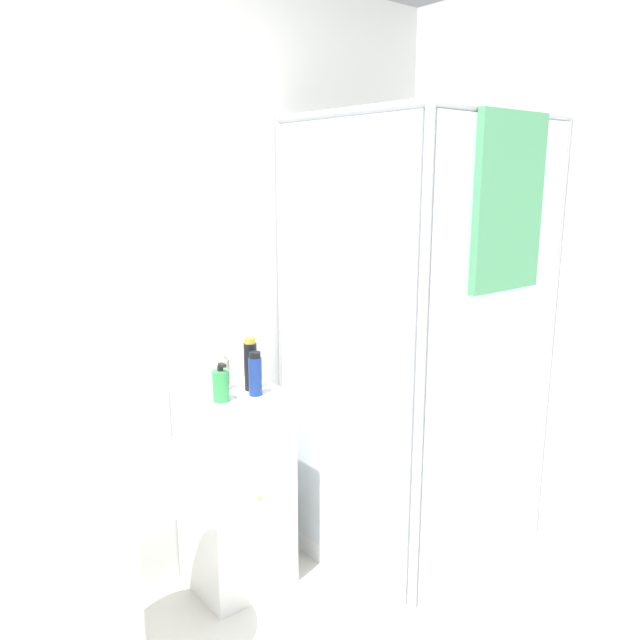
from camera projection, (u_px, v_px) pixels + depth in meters
wall_back at (91, 303)px, 2.28m from camera, size 6.40×0.06×2.50m
shower_enclosure at (415, 443)px, 2.76m from camera, size 0.86×0.89×1.95m
vanity_cabinet at (236, 490)px, 2.60m from camera, size 0.38×0.36×0.85m
sink at (113, 517)px, 2.02m from camera, size 0.49×0.49×0.95m
soap_dispenser at (221, 385)px, 2.40m from camera, size 0.06×0.07×0.15m
shampoo_bottle_tall_black at (250, 365)px, 2.52m from camera, size 0.05×0.05×0.22m
shampoo_bottle_blue at (255, 374)px, 2.47m from camera, size 0.05×0.05×0.18m
lotion_bottle_white at (224, 374)px, 2.54m from camera, size 0.05×0.05×0.16m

